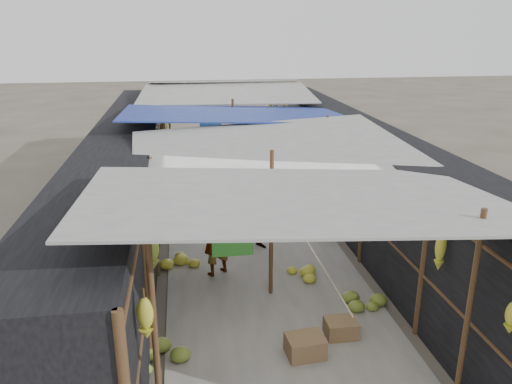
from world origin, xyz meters
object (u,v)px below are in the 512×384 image
shopper_blue (256,213)px  vendor_seated (269,175)px  black_basin (275,185)px  crate_near (305,347)px  vendor_elderly (216,235)px

shopper_blue → vendor_seated: bearing=80.2°
black_basin → shopper_blue: shopper_blue is taller
black_basin → shopper_blue: bearing=-106.4°
crate_near → black_basin: (1.04, 7.76, -0.06)m
crate_near → vendor_elderly: (-1.05, 2.67, 0.65)m
shopper_blue → black_basin: bearing=78.2°
vendor_seated → vendor_elderly: bearing=-13.4°
vendor_elderly → shopper_blue: (0.90, 1.04, -0.00)m
vendor_elderly → shopper_blue: size_ratio=1.00×
crate_near → vendor_elderly: bearing=106.8°
vendor_elderly → black_basin: bearing=-146.7°
black_basin → crate_near: bearing=-97.6°
vendor_seated → shopper_blue: bearing=-6.4°
vendor_elderly → shopper_blue: 1.38m
black_basin → vendor_elderly: vendor_elderly is taller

